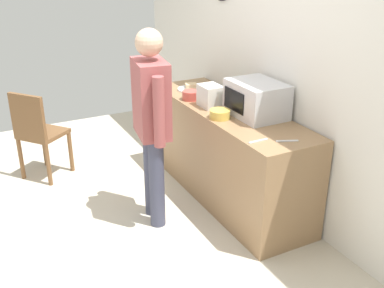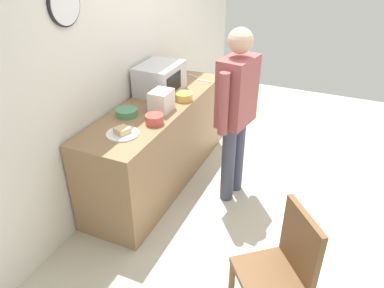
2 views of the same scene
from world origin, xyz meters
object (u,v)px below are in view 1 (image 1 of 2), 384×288
object	(u,v)px
salad_bowl	(221,93)
spoon_utensil	(258,141)
person_standing	(152,115)
toaster	(211,96)
mixing_bowl	(220,114)
wooden_chair	(38,131)
sandwich_plate	(191,88)
microwave	(257,99)
cereal_bowl	(191,95)
fork_utensil	(287,141)

from	to	relation	value
salad_bowl	spoon_utensil	bearing A→B (deg)	-16.48
spoon_utensil	person_standing	world-z (taller)	person_standing
toaster	salad_bowl	bearing A→B (deg)	132.08
salad_bowl	mixing_bowl	world-z (taller)	mixing_bowl
mixing_bowl	wooden_chair	size ratio (longest dim) A/B	0.19
mixing_bowl	toaster	xyz separation A→B (m)	(-0.31, 0.08, 0.06)
sandwich_plate	microwave	bearing A→B (deg)	8.82
cereal_bowl	mixing_bowl	distance (m)	0.57
mixing_bowl	toaster	size ratio (longest dim) A/B	0.81
fork_utensil	spoon_utensil	bearing A→B (deg)	-117.22
cereal_bowl	spoon_utensil	world-z (taller)	cereal_bowl
mixing_bowl	person_standing	distance (m)	0.59
microwave	wooden_chair	bearing A→B (deg)	-132.11
microwave	person_standing	size ratio (longest dim) A/B	0.30
microwave	spoon_utensil	xyz separation A→B (m)	(0.48, -0.31, -0.15)
toaster	person_standing	xyz separation A→B (m)	(0.20, -0.66, -0.01)
person_standing	microwave	bearing A→B (deg)	77.30
microwave	fork_utensil	world-z (taller)	microwave
spoon_utensil	wooden_chair	bearing A→B (deg)	-145.97
person_standing	wooden_chair	xyz separation A→B (m)	(-1.27, -0.74, -0.46)
cereal_bowl	spoon_utensil	size ratio (longest dim) A/B	0.96
sandwich_plate	fork_utensil	xyz separation A→B (m)	(1.53, 0.03, -0.01)
spoon_utensil	wooden_chair	xyz separation A→B (m)	(-1.95, -1.32, -0.38)
fork_utensil	wooden_chair	world-z (taller)	wooden_chair
cereal_bowl	spoon_utensil	xyz separation A→B (m)	(1.15, -0.01, -0.04)
microwave	fork_utensil	xyz separation A→B (m)	(0.58, -0.11, -0.15)
toaster	person_standing	distance (m)	0.69
microwave	cereal_bowl	world-z (taller)	microwave
salad_bowl	toaster	world-z (taller)	toaster
microwave	toaster	bearing A→B (deg)	-150.47
spoon_utensil	toaster	bearing A→B (deg)	174.66
microwave	wooden_chair	size ratio (longest dim) A/B	0.53
wooden_chair	toaster	bearing A→B (deg)	52.59
sandwich_plate	cereal_bowl	size ratio (longest dim) A/B	1.68
sandwich_plate	person_standing	xyz separation A→B (m)	(0.75, -0.74, 0.07)
microwave	cereal_bowl	size ratio (longest dim) A/B	3.07
mixing_bowl	person_standing	world-z (taller)	person_standing
microwave	mixing_bowl	xyz separation A→B (m)	(-0.09, -0.31, -0.11)
spoon_utensil	person_standing	xyz separation A→B (m)	(-0.68, -0.58, 0.08)
microwave	mixing_bowl	world-z (taller)	microwave
fork_utensil	wooden_chair	xyz separation A→B (m)	(-2.05, -1.51, -0.38)
salad_bowl	toaster	distance (m)	0.34
microwave	toaster	distance (m)	0.46
sandwich_plate	salad_bowl	distance (m)	0.37
spoon_utensil	wooden_chair	size ratio (longest dim) A/B	0.18
sandwich_plate	spoon_utensil	world-z (taller)	sandwich_plate
wooden_chair	mixing_bowl	bearing A→B (deg)	43.64
toaster	person_standing	world-z (taller)	person_standing
microwave	cereal_bowl	xyz separation A→B (m)	(-0.66, -0.30, -0.11)
salad_bowl	toaster	size ratio (longest dim) A/B	0.91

